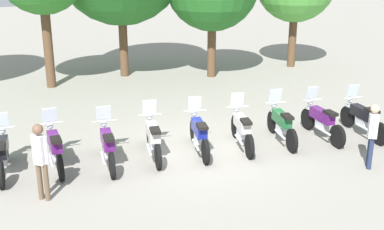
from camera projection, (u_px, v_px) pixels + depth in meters
The scene contains 12 objects.
ground_plane at pixel (200, 152), 13.22m from camera, with size 80.00×80.00×0.00m, color gray.
motorcycle_0 at pixel (2, 153), 11.81m from camera, with size 0.67×2.18×1.37m.
motorcycle_1 at pixel (55, 147), 12.17m from camera, with size 0.62×2.19×1.37m.
motorcycle_2 at pixel (107, 145), 12.31m from camera, with size 0.68×2.18×1.37m.
motorcycle_3 at pixel (153, 138), 12.81m from camera, with size 0.75×2.16×1.37m.
motorcycle_4 at pixel (199, 133), 13.11m from camera, with size 0.78×2.15×1.37m.
motorcycle_5 at pixel (242, 129), 13.46m from camera, with size 0.82×2.14×1.37m.
motorcycle_6 at pixel (281, 124), 13.84m from camera, with size 0.79×2.15×1.37m.
motorcycle_7 at pixel (322, 120), 14.11m from camera, with size 0.63×2.19×1.37m.
motorcycle_8 at pixel (362, 118), 14.32m from camera, with size 0.67×2.18×1.37m.
person_0 at pixel (41, 156), 10.39m from camera, with size 0.34×0.34×1.73m.
person_1 at pixel (372, 131), 11.99m from camera, with size 0.30×0.38×1.64m.
Camera 1 is at (-5.20, -11.06, 5.13)m, focal length 46.25 mm.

